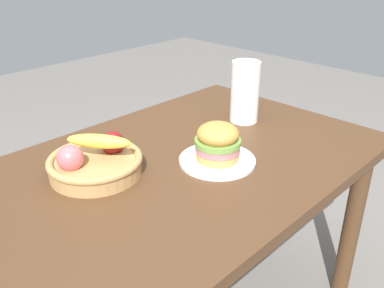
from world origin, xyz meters
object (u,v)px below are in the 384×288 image
Objects in this scene: fruit_basket at (95,161)px; paper_towel_roll at (245,92)px; sandwich at (218,142)px; soda_can at (249,94)px; plate at (217,160)px.

paper_towel_roll is at bearing -5.29° from fruit_basket.
sandwich reaches higher than soda_can.
sandwich is at bearing 0.00° from plate.
sandwich is at bearing -34.32° from fruit_basket.
fruit_basket reaches higher than plate.
sandwich reaches higher than fruit_basket.
plate is 1.98× the size of soda_can.
paper_towel_roll is at bearing 24.83° from plate.
paper_towel_roll reaches higher than soda_can.
sandwich reaches higher than plate.
fruit_basket is at bearing 174.71° from paper_towel_roll.
paper_towel_roll is at bearing -150.84° from soda_can.
plate is at bearing -155.17° from paper_towel_roll.
paper_towel_roll is (0.34, 0.16, 0.05)m from sandwich.
sandwich is 0.51× the size of fruit_basket.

